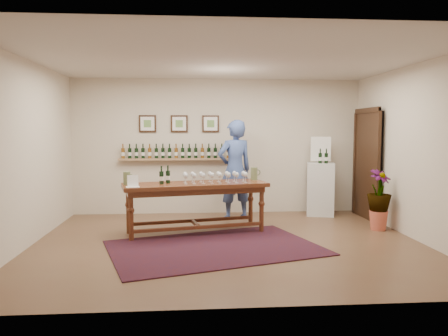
{
  "coord_description": "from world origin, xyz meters",
  "views": [
    {
      "loc": [
        -0.58,
        -6.64,
        1.75
      ],
      "look_at": [
        0.0,
        0.8,
        1.1
      ],
      "focal_mm": 35.0,
      "sensor_mm": 36.0,
      "label": 1
    }
  ],
  "objects": [
    {
      "name": "pitcher_left",
      "position": [
        -1.61,
        0.54,
        0.96
      ],
      "size": [
        0.15,
        0.15,
        0.22
      ],
      "primitive_type": null,
      "rotation": [
        0.0,
        0.0,
        0.06
      ],
      "color": "#606D44",
      "rests_on": "tasting_table"
    },
    {
      "name": "room_shell",
      "position": [
        2.11,
        1.86,
        1.12
      ],
      "size": [
        6.0,
        6.0,
        6.0
      ],
      "color": "beige",
      "rests_on": "ground"
    },
    {
      "name": "ground",
      "position": [
        0.0,
        0.0,
        0.0
      ],
      "size": [
        6.0,
        6.0,
        0.0
      ],
      "primitive_type": "plane",
      "color": "brown",
      "rests_on": "ground"
    },
    {
      "name": "potted_plant",
      "position": [
        2.71,
        0.67,
        0.54
      ],
      "size": [
        0.66,
        0.66,
        0.92
      ],
      "rotation": [
        0.0,
        0.0,
        0.52
      ],
      "color": "#C55941",
      "rests_on": "ground"
    },
    {
      "name": "table_bottles",
      "position": [
        -1.01,
        0.68,
        1.01
      ],
      "size": [
        0.32,
        0.23,
        0.31
      ],
      "primitive_type": null,
      "rotation": [
        0.0,
        0.0,
        0.23
      ],
      "color": "black",
      "rests_on": "tasting_table"
    },
    {
      "name": "pedestal_bottles",
      "position": [
        2.11,
        2.01,
        1.21
      ],
      "size": [
        0.28,
        0.14,
        0.27
      ],
      "primitive_type": null,
      "rotation": [
        0.0,
        0.0,
        -0.26
      ],
      "color": "black",
      "rests_on": "display_pedestal"
    },
    {
      "name": "table_glasses",
      "position": [
        -0.16,
        0.75,
        0.95
      ],
      "size": [
        1.38,
        0.45,
        0.19
      ],
      "primitive_type": null,
      "rotation": [
        0.0,
        0.0,
        0.1
      ],
      "color": "silver",
      "rests_on": "tasting_table"
    },
    {
      "name": "person",
      "position": [
        0.29,
        1.82,
        0.97
      ],
      "size": [
        0.82,
        0.67,
        1.95
      ],
      "primitive_type": "imported",
      "rotation": [
        0.0,
        0.0,
        3.47
      ],
      "color": "#3B518D",
      "rests_on": "ground"
    },
    {
      "name": "info_sign",
      "position": [
        2.13,
        2.23,
        1.36
      ],
      "size": [
        0.4,
        0.13,
        0.56
      ],
      "primitive_type": "cube",
      "rotation": [
        0.0,
        0.0,
        -0.26
      ],
      "color": "white",
      "rests_on": "display_pedestal"
    },
    {
      "name": "menu_card",
      "position": [
        -1.48,
        0.28,
        0.95
      ],
      "size": [
        0.23,
        0.19,
        0.19
      ],
      "primitive_type": "cube",
      "rotation": [
        0.0,
        0.0,
        0.19
      ],
      "color": "white",
      "rests_on": "tasting_table"
    },
    {
      "name": "rug",
      "position": [
        -0.22,
        -0.3,
        0.01
      ],
      "size": [
        3.47,
        2.81,
        0.02
      ],
      "primitive_type": "cube",
      "rotation": [
        0.0,
        0.0,
        0.3
      ],
      "color": "#4E140D",
      "rests_on": "ground"
    },
    {
      "name": "display_pedestal",
      "position": [
        2.09,
        2.09,
        0.54
      ],
      "size": [
        0.66,
        0.66,
        1.08
      ],
      "primitive_type": "cube",
      "rotation": [
        0.0,
        0.0,
        -0.26
      ],
      "color": "silver",
      "rests_on": "ground"
    },
    {
      "name": "pitcher_right",
      "position": [
        0.56,
        1.08,
        0.97
      ],
      "size": [
        0.16,
        0.16,
        0.23
      ],
      "primitive_type": null,
      "rotation": [
        0.0,
        0.0,
        0.12
      ],
      "color": "#606D44",
      "rests_on": "tasting_table"
    },
    {
      "name": "tasting_table",
      "position": [
        -0.5,
        0.71,
        0.73
      ],
      "size": [
        2.52,
        1.25,
        0.86
      ],
      "rotation": [
        0.0,
        0.0,
        0.21
      ],
      "color": "#4A1D12",
      "rests_on": "ground"
    }
  ]
}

